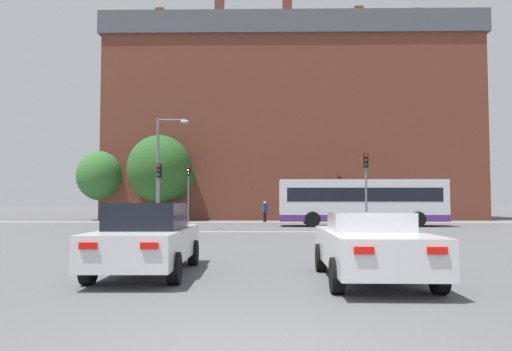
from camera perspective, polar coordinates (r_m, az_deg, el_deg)
name	(u,v)px	position (r m, az deg, el deg)	size (l,w,h in m)	color
stop_line_strip	(261,232)	(27.28, 0.56, -6.45)	(9.03, 0.30, 0.01)	silver
far_pavement	(262,222)	(40.44, 0.69, -5.34)	(70.03, 2.50, 0.01)	gray
brick_civic_building	(290,122)	(50.17, 3.92, 6.07)	(35.41, 10.97, 21.78)	brown
car_saloon_left	(148,238)	(11.62, -12.25, -7.01)	(1.98, 4.92, 1.60)	silver
car_roadster_right	(371,246)	(10.60, 13.03, -7.85)	(2.06, 4.66, 1.40)	silver
bus_crossing_lead	(361,201)	(34.28, 11.93, -2.91)	(10.98, 2.73, 3.10)	silver
traffic_light_near_left	(159,185)	(28.59, -11.03, -1.10)	(0.26, 0.31, 3.79)	slate
traffic_light_near_right	(366,179)	(28.73, 12.46, -0.39)	(0.26, 0.31, 4.36)	slate
traffic_light_far_right	(339,190)	(39.85, 9.48, -1.64)	(0.26, 0.31, 3.80)	slate
traffic_light_far_left	(188,184)	(40.06, -7.72, -1.02)	(0.26, 0.31, 4.53)	slate
street_lamp_junction	(163,160)	(30.14, -10.55, 1.71)	(1.92, 0.36, 6.67)	slate
pedestrian_waiting	(265,210)	(40.50, 1.01, -3.95)	(0.45, 0.42, 1.69)	black
tree_by_building	(173,177)	(45.23, -9.51, -0.18)	(3.96, 3.96, 5.95)	#4C3823
tree_kerbside	(160,169)	(44.04, -10.96, 0.75)	(5.57, 5.57, 7.43)	#4C3823
tree_distant	(101,176)	(47.13, -17.33, -0.03)	(4.27, 4.27, 6.24)	#4C3823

